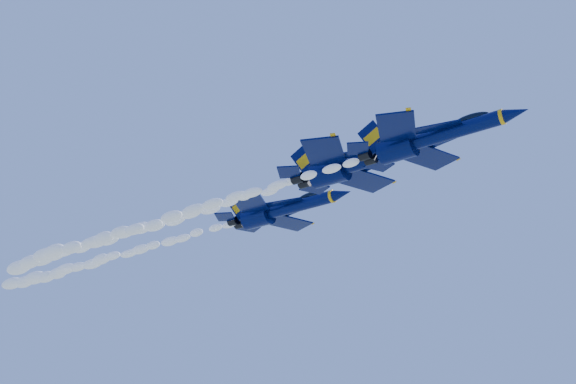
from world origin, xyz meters
The scene contains 6 objects.
jet_lead centered at (20.46, -12.54, 148.57)m, with size 15.29×12.54×5.68m.
smoke_trail_jet_lead centered at (-12.51, -12.54, 148.15)m, with size 52.87×1.83×1.64m, color white.
jet_second centered at (10.81, -7.39, 151.11)m, with size 18.33×15.03×6.81m.
smoke_trail_jet_second centered at (-23.45, -7.39, 150.67)m, with size 52.87×2.19×1.97m, color white.
jet_third centered at (-7.14, 3.72, 153.81)m, with size 18.92×15.52×7.03m.
smoke_trail_jet_third centered at (-41.66, 3.72, 153.36)m, with size 52.87×2.26×2.03m, color white.
Camera 1 is at (38.46, -60.45, 121.05)m, focal length 40.00 mm.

